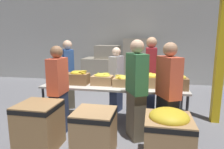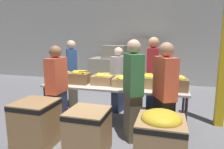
% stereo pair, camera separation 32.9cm
% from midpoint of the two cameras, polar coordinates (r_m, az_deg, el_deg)
% --- Properties ---
extents(ground_plane, '(30.00, 30.00, 0.00)m').
position_cam_midpoint_polar(ground_plane, '(4.38, -1.83, -13.37)').
color(ground_plane, slate).
extents(wall_back, '(16.00, 0.08, 4.00)m').
position_cam_midpoint_polar(wall_back, '(8.00, 4.73, 11.97)').
color(wall_back, '#B7B7B2').
rests_on(wall_back, ground_plane).
extents(sorting_table, '(2.95, 0.77, 0.80)m').
position_cam_midpoint_polar(sorting_table, '(4.14, -1.89, -3.87)').
color(sorting_table, beige).
rests_on(sorting_table, ground_plane).
extents(banana_box_0, '(0.43, 0.32, 0.28)m').
position_cam_midpoint_polar(banana_box_0, '(4.55, -16.82, -0.61)').
color(banana_box_0, olive).
rests_on(banana_box_0, sorting_table).
extents(banana_box_1, '(0.43, 0.32, 0.31)m').
position_cam_midpoint_polar(banana_box_1, '(4.32, -11.72, -0.81)').
color(banana_box_1, olive).
rests_on(banana_box_1, sorting_table).
extents(banana_box_2, '(0.43, 0.33, 0.26)m').
position_cam_midpoint_polar(banana_box_2, '(4.20, -5.03, -1.28)').
color(banana_box_2, tan).
rests_on(banana_box_2, sorting_table).
extents(banana_box_3, '(0.42, 0.33, 0.23)m').
position_cam_midpoint_polar(banana_box_3, '(4.06, 1.00, -1.83)').
color(banana_box_3, tan).
rests_on(banana_box_3, sorting_table).
extents(banana_box_4, '(0.43, 0.28, 0.29)m').
position_cam_midpoint_polar(banana_box_4, '(4.01, 8.78, -1.63)').
color(banana_box_4, tan).
rests_on(banana_box_4, sorting_table).
extents(banana_box_5, '(0.41, 0.28, 0.31)m').
position_cam_midpoint_polar(banana_box_5, '(3.93, 15.77, -1.98)').
color(banana_box_5, olive).
rests_on(banana_box_5, sorting_table).
extents(volunteer_0, '(0.31, 0.46, 1.55)m').
position_cam_midpoint_polar(volunteer_0, '(4.78, -0.74, -1.62)').
color(volunteer_0, '#2D3856').
rests_on(volunteer_0, ground_plane).
extents(volunteer_1, '(0.25, 0.48, 1.79)m').
position_cam_midpoint_polar(volunteer_1, '(4.63, 8.94, -0.66)').
color(volunteer_1, '#2D3856').
rests_on(volunteer_1, ground_plane).
extents(volunteer_2, '(0.44, 0.51, 1.72)m').
position_cam_midpoint_polar(volunteer_2, '(5.22, -14.10, -0.03)').
color(volunteer_2, '#6B604C').
rests_on(volunteer_2, ground_plane).
extents(volunteer_3, '(0.42, 0.52, 1.74)m').
position_cam_midpoint_polar(volunteer_3, '(3.46, 4.24, -4.69)').
color(volunteer_3, '#6B604C').
rests_on(volunteer_3, ground_plane).
extents(volunteer_4, '(0.22, 0.44, 1.63)m').
position_cam_midpoint_polar(volunteer_4, '(3.78, -17.48, -4.67)').
color(volunteer_4, '#2D3856').
rests_on(volunteer_4, ground_plane).
extents(volunteer_5, '(0.40, 0.51, 1.70)m').
position_cam_midpoint_polar(volunteer_5, '(3.36, 12.98, -5.74)').
color(volunteer_5, black).
rests_on(volunteer_5, ground_plane).
extents(donation_bin_0, '(0.62, 0.62, 0.75)m').
position_cam_midpoint_polar(donation_bin_0, '(3.54, -22.71, -13.03)').
color(donation_bin_0, '#A37A4C').
rests_on(donation_bin_0, ground_plane).
extents(donation_bin_1, '(0.60, 0.60, 0.70)m').
position_cam_midpoint_polar(donation_bin_1, '(3.16, -8.10, -15.74)').
color(donation_bin_1, tan).
rests_on(donation_bin_1, ground_plane).
extents(donation_bin_2, '(0.65, 0.65, 0.80)m').
position_cam_midpoint_polar(donation_bin_2, '(2.99, 12.59, -16.50)').
color(donation_bin_2, tan).
rests_on(donation_bin_2, ground_plane).
extents(support_pillar, '(0.16, 0.16, 4.00)m').
position_cam_midpoint_polar(support_pillar, '(4.52, 27.34, 12.23)').
color(support_pillar, gold).
rests_on(support_pillar, ground_plane).
extents(pallet_stack_0, '(0.91, 0.91, 1.51)m').
position_cam_midpoint_polar(pallet_stack_0, '(7.45, -2.41, 2.43)').
color(pallet_stack_0, olive).
rests_on(pallet_stack_0, ground_plane).
extents(pallet_stack_1, '(1.01, 1.01, 1.76)m').
position_cam_midpoint_polar(pallet_stack_1, '(7.21, 5.97, 3.13)').
color(pallet_stack_1, olive).
rests_on(pallet_stack_1, ground_plane).
extents(pallet_stack_2, '(1.11, 1.11, 1.04)m').
position_cam_midpoint_polar(pallet_stack_2, '(7.57, -5.19, 0.73)').
color(pallet_stack_2, olive).
rests_on(pallet_stack_2, ground_plane).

